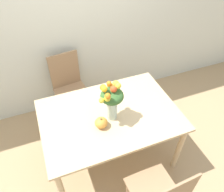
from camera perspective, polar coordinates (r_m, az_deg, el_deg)
ground_plane at (r=2.88m, az=-0.46°, el=-14.76°), size 12.00×12.00×0.00m
wall_back at (r=2.84m, az=-9.37°, el=20.14°), size 8.00×0.06×2.70m
dining_table at (r=2.34m, az=-0.55°, el=-6.18°), size 1.43×0.98×0.75m
flower_vase at (r=2.06m, az=-0.09°, el=-0.84°), size 0.26×0.25×0.45m
pumpkin at (r=2.14m, az=-2.83°, el=-6.98°), size 0.13×0.13×0.12m
dining_chair_near_window at (r=3.03m, az=-10.94°, el=2.21°), size 0.47×0.47×0.95m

